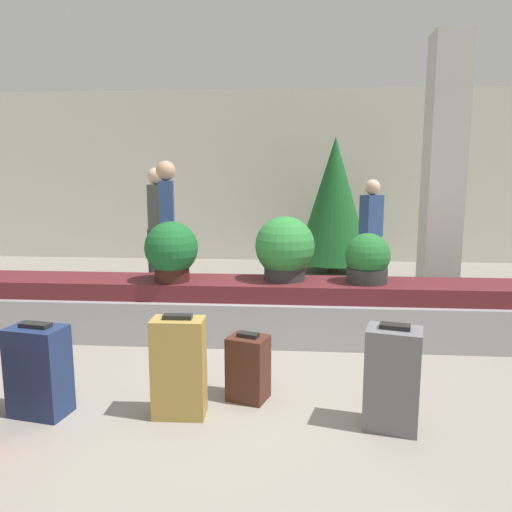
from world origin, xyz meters
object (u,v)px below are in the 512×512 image
Objects in this scene: decorated_tree at (334,200)px; suitcase_3 at (248,368)px; pillar at (443,180)px; suitcase_4 at (39,371)px; traveler_2 at (167,216)px; potted_plant_1 at (171,251)px; potted_plant_0 at (285,249)px; traveler_0 at (157,215)px; traveler_1 at (371,225)px; potted_plant_2 at (367,260)px; suitcase_2 at (393,378)px; suitcase_0 at (179,367)px.

suitcase_3 is at bearing -101.34° from decorated_tree.
pillar reaches higher than suitcase_4.
traveler_2 is 3.07m from decorated_tree.
potted_plant_1 is 4.07m from decorated_tree.
pillar is at bearing 48.81° from suitcase_4.
traveler_0 is (-1.94, 2.24, 0.14)m from potted_plant_0.
traveler_0 reaches higher than potted_plant_1.
potted_plant_1 is (-1.13, -0.16, -0.01)m from potted_plant_0.
suitcase_3 is 4.09m from traveler_1.
potted_plant_2 is at bearing 71.74° from suitcase_3.
traveler_1 is (2.87, 4.12, 0.61)m from suitcase_4.
traveler_1 is at bearing 65.55° from suitcase_4.
potted_plant_1 is at bearing 20.73° from traveler_0.
suitcase_2 is at bearing -41.50° from potted_plant_1.
traveler_2 is at bearing 105.72° from potted_plant_1.
traveler_1 is (0.38, 2.35, 0.10)m from potted_plant_2.
suitcase_0 is 1.76m from potted_plant_1.
traveler_0 is (-2.76, 2.31, 0.23)m from potted_plant_2.
potted_plant_1 is at bearing -159.88° from pillar.
traveler_0 is (-0.81, 2.40, 0.15)m from potted_plant_1.
traveler_0 reaches higher than suitcase_2.
decorated_tree is at bearing 73.15° from suitcase_0.
traveler_2 is (-0.89, 3.22, 0.76)m from suitcase_0.
pillar is at bearing 72.55° from traveler_1.
suitcase_3 is at bearing -99.04° from potted_plant_0.
traveler_0 is 2.95m from decorated_tree.
traveler_0 is at bearing 108.67° from potted_plant_1.
pillar is 3.17m from potted_plant_1.
decorated_tree reaches higher than potted_plant_2.
decorated_tree is (0.99, 4.92, 0.97)m from suitcase_3.
traveler_0 is 1.11× the size of traveler_1.
suitcase_0 is 3.43m from traveler_2.
suitcase_3 is at bearing 26.67° from traveler_0.
pillar is 2.76m from decorated_tree.
suitcase_4 is 0.42× the size of traveler_1.
traveler_2 is (-2.78, -0.84, 0.18)m from traveler_1.
decorated_tree is (-1.03, 2.54, -0.38)m from pillar.
suitcase_4 is 3.38m from traveler_2.
potted_plant_0 reaches higher than suitcase_3.
suitcase_0 is at bearing 13.72° from suitcase_4.
suitcase_4 is at bearing 14.94° from traveler_1.
suitcase_3 is 1.48m from suitcase_4.
suitcase_2 is at bearing -89.96° from decorated_tree.
suitcase_2 is 0.41× the size of traveler_0.
suitcase_0 is at bearing -132.64° from pillar.
suitcase_3 is at bearing 175.31° from suitcase_2.
suitcase_4 is (-3.45, -2.74, -1.28)m from pillar.
potted_plant_1 is at bearing 6.23° from traveler_1.
potted_plant_1 is (-2.91, -1.06, -0.69)m from pillar.
potted_plant_2 is at bearing 102.46° from suitcase_2.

